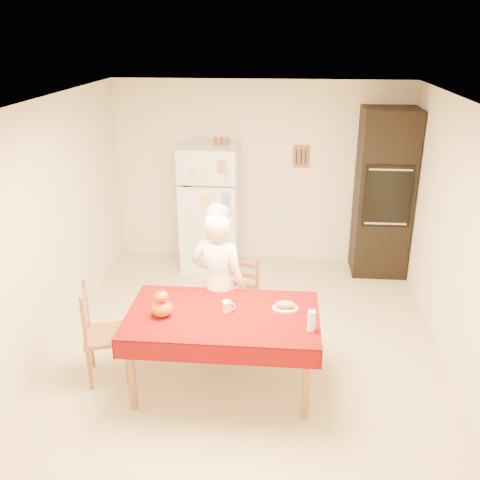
# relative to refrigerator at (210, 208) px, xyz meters

# --- Properties ---
(floor) EXTENTS (4.50, 4.50, 0.00)m
(floor) POSITION_rel_refrigerator_xyz_m (0.65, -1.88, -0.85)
(floor) COLOR #C3B18D
(floor) RESTS_ON ground
(room_shell) EXTENTS (4.02, 4.52, 2.51)m
(room_shell) POSITION_rel_refrigerator_xyz_m (0.65, -1.88, 0.77)
(room_shell) COLOR beige
(room_shell) RESTS_ON ground
(refrigerator) EXTENTS (0.75, 0.74, 1.70)m
(refrigerator) POSITION_rel_refrigerator_xyz_m (0.00, 0.00, 0.00)
(refrigerator) COLOR white
(refrigerator) RESTS_ON floor
(oven_cabinet) EXTENTS (0.70, 0.62, 2.20)m
(oven_cabinet) POSITION_rel_refrigerator_xyz_m (2.28, 0.05, 0.25)
(oven_cabinet) COLOR black
(oven_cabinet) RESTS_ON floor
(dining_table) EXTENTS (1.70, 1.00, 0.76)m
(dining_table) POSITION_rel_refrigerator_xyz_m (0.48, -2.68, -0.16)
(dining_table) COLOR brown
(dining_table) RESTS_ON floor
(chair_far) EXTENTS (0.52, 0.51, 0.95)m
(chair_far) POSITION_rel_refrigerator_xyz_m (0.54, -1.87, -0.34)
(chair_far) COLOR brown
(chair_far) RESTS_ON floor
(chair_left) EXTENTS (0.50, 0.52, 0.95)m
(chair_left) POSITION_rel_refrigerator_xyz_m (-0.68, -2.64, -0.34)
(chair_left) COLOR brown
(chair_left) RESTS_ON floor
(seated_woman) EXTENTS (0.65, 0.52, 1.55)m
(seated_woman) POSITION_rel_refrigerator_xyz_m (0.38, -2.15, -0.08)
(seated_woman) COLOR white
(seated_woman) RESTS_ON floor
(coffee_mug) EXTENTS (0.08, 0.08, 0.10)m
(coffee_mug) POSITION_rel_refrigerator_xyz_m (0.52, -2.63, -0.04)
(coffee_mug) COLOR white
(coffee_mug) RESTS_ON dining_table
(pumpkin_lower) EXTENTS (0.19, 0.19, 0.14)m
(pumpkin_lower) POSITION_rel_refrigerator_xyz_m (-0.04, -2.75, -0.02)
(pumpkin_lower) COLOR #E95E05
(pumpkin_lower) RESTS_ON dining_table
(pumpkin_upper) EXTENTS (0.12, 0.12, 0.09)m
(pumpkin_upper) POSITION_rel_refrigerator_xyz_m (-0.04, -2.75, 0.10)
(pumpkin_upper) COLOR #D53805
(pumpkin_upper) RESTS_ON pumpkin_lower
(wine_glass) EXTENTS (0.07, 0.07, 0.18)m
(wine_glass) POSITION_rel_refrigerator_xyz_m (1.25, -2.88, -0.00)
(wine_glass) COLOR white
(wine_glass) RESTS_ON dining_table
(bread_plate) EXTENTS (0.24, 0.24, 0.02)m
(bread_plate) POSITION_rel_refrigerator_xyz_m (1.04, -2.55, -0.08)
(bread_plate) COLOR silver
(bread_plate) RESTS_ON dining_table
(bread_loaf) EXTENTS (0.18, 0.10, 0.06)m
(bread_loaf) POSITION_rel_refrigerator_xyz_m (1.04, -2.55, -0.04)
(bread_loaf) COLOR #A37F50
(bread_loaf) RESTS_ON bread_plate
(spice_jar_left) EXTENTS (0.05, 0.05, 0.10)m
(spice_jar_left) POSITION_rel_refrigerator_xyz_m (0.08, 0.05, 0.90)
(spice_jar_left) COLOR brown
(spice_jar_left) RESTS_ON refrigerator
(spice_jar_mid) EXTENTS (0.05, 0.05, 0.10)m
(spice_jar_mid) POSITION_rel_refrigerator_xyz_m (0.16, 0.05, 0.90)
(spice_jar_mid) COLOR brown
(spice_jar_mid) RESTS_ON refrigerator
(spice_jar_right) EXTENTS (0.05, 0.05, 0.10)m
(spice_jar_right) POSITION_rel_refrigerator_xyz_m (0.23, 0.05, 0.90)
(spice_jar_right) COLOR #914D1A
(spice_jar_right) RESTS_ON refrigerator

